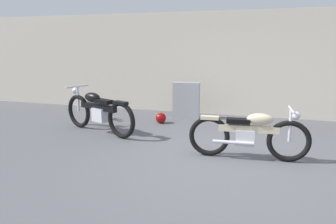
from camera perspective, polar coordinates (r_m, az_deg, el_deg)
ground_plane at (r=5.04m, az=10.14°, el=-9.17°), size 40.00×40.00×0.00m
building_wall at (r=8.41m, az=13.49°, el=8.57°), size 18.00×0.30×2.70m
stone_marker at (r=7.84m, az=3.36°, el=2.12°), size 0.68×0.25×0.92m
helmet at (r=7.40m, az=-1.32°, el=-1.10°), size 0.25×0.25×0.25m
motorcycle_black at (r=6.71m, az=-12.72°, el=0.14°), size 2.00×0.97×0.95m
motorcycle_cream at (r=5.18m, az=14.67°, el=-3.94°), size 1.93×0.54×0.86m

